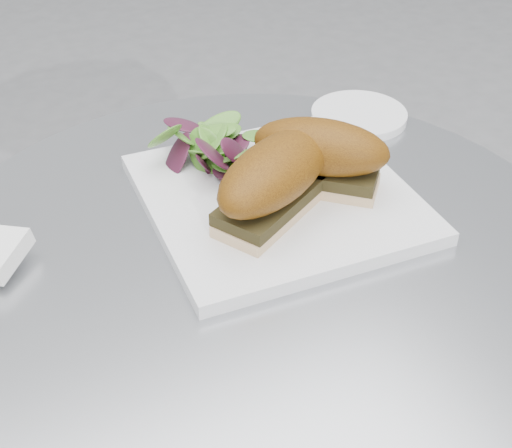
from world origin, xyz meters
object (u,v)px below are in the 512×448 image
at_px(sandwich_left, 275,179).
at_px(sandwich_right, 320,154).
at_px(saucer, 359,115).
at_px(plate, 277,198).

bearing_deg(sandwich_left, sandwich_right, -11.39).
relative_size(sandwich_left, sandwich_right, 1.21).
bearing_deg(saucer, sandwich_left, -144.43).
height_order(plate, sandwich_left, sandwich_left).
height_order(plate, sandwich_right, sandwich_right).
bearing_deg(sandwich_right, plate, -150.58).
bearing_deg(plate, saucer, 32.25).
distance_m(plate, saucer, 0.23).
height_order(sandwich_right, saucer, sandwich_right).
distance_m(plate, sandwich_left, 0.06).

